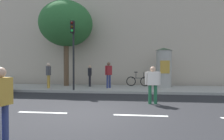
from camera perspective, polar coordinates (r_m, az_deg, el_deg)
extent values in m
plane|color=#232326|center=(6.80, -6.55, -12.86)|extent=(80.00, 80.00, 0.00)
cube|color=#9E9B93|center=(13.60, 0.29, -5.54)|extent=(36.00, 4.00, 0.15)
cube|color=silver|center=(7.37, -19.91, -11.78)|extent=(1.80, 0.16, 0.01)
cube|color=silver|center=(6.63, 8.43, -13.19)|extent=(1.80, 0.16, 0.01)
cube|color=#B7A893|center=(18.86, 2.04, 12.51)|extent=(36.00, 5.00, 10.78)
cylinder|color=black|center=(12.39, -11.34, 2.40)|extent=(0.12, 0.12, 3.57)
cube|color=black|center=(12.46, -11.64, 12.39)|extent=(0.24, 0.24, 0.75)
sphere|color=#390605|center=(12.39, -11.84, 13.56)|extent=(0.16, 0.16, 0.16)
sphere|color=#3C2906|center=(12.34, -11.83, 12.48)|extent=(0.16, 0.16, 0.16)
sphere|color=green|center=(12.29, -11.83, 11.38)|extent=(0.16, 0.16, 0.16)
cylinder|color=#9E9B93|center=(14.36, 15.10, 0.36)|extent=(1.08, 1.08, 2.64)
cone|color=#334C33|center=(14.41, 15.13, 6.02)|extent=(1.19, 1.19, 0.20)
cube|color=#B78C33|center=(13.81, 15.43, 0.88)|extent=(0.65, 0.02, 0.90)
cylinder|color=brown|center=(15.26, -13.42, 1.16)|extent=(0.38, 0.38, 3.05)
ellipsoid|color=#28602D|center=(15.61, -13.47, 13.19)|extent=(4.07, 4.07, 3.46)
cylinder|color=navy|center=(4.85, -29.13, -13.68)|extent=(0.14, 0.14, 0.82)
cube|color=#B78C33|center=(4.65, -30.17, -5.55)|extent=(0.31, 0.47, 0.58)
cylinder|color=#B78C33|center=(4.83, -27.89, -5.29)|extent=(0.09, 0.09, 0.55)
sphere|color=tan|center=(4.62, -30.21, -0.61)|extent=(0.22, 0.22, 0.22)
cylinder|color=#1E5938|center=(8.61, 11.19, -7.13)|extent=(0.14, 0.14, 0.82)
cylinder|color=#1E5938|center=(8.65, 12.79, -7.10)|extent=(0.14, 0.14, 0.82)
cube|color=silver|center=(8.56, 12.01, -2.45)|extent=(0.50, 0.27, 0.58)
cylinder|color=silver|center=(8.52, 10.10, -2.46)|extent=(0.09, 0.09, 0.55)
cylinder|color=silver|center=(8.60, 13.90, -2.44)|extent=(0.09, 0.09, 0.55)
sphere|color=tan|center=(8.54, 12.02, 0.25)|extent=(0.22, 0.22, 0.22)
cube|color=#1E5938|center=(8.74, 11.83, -2.57)|extent=(0.29, 0.18, 0.36)
cylinder|color=#B78C33|center=(14.08, -18.20, -3.26)|extent=(0.14, 0.14, 0.88)
cylinder|color=#B78C33|center=(13.85, -18.42, -3.34)|extent=(0.14, 0.14, 0.88)
cube|color=#4C4C51|center=(13.93, -18.33, -0.21)|extent=(0.33, 0.51, 0.62)
cylinder|color=#4C4C51|center=(14.20, -18.07, -0.19)|extent=(0.09, 0.09, 0.59)
cylinder|color=#4C4C51|center=(13.65, -18.60, -0.24)|extent=(0.09, 0.09, 0.59)
sphere|color=beige|center=(13.92, -18.34, 1.57)|extent=(0.24, 0.24, 0.24)
cylinder|color=navy|center=(13.19, -1.36, -3.45)|extent=(0.14, 0.14, 0.90)
cylinder|color=navy|center=(13.32, -0.67, -3.40)|extent=(0.14, 0.14, 0.90)
cube|color=maroon|center=(13.22, -1.01, -0.09)|extent=(0.46, 0.47, 0.64)
cylinder|color=maroon|center=(13.06, -1.87, -0.10)|extent=(0.09, 0.09, 0.61)
cylinder|color=maroon|center=(13.38, -0.18, -0.07)|extent=(0.09, 0.09, 0.61)
sphere|color=brown|center=(13.22, -1.01, 1.83)|extent=(0.24, 0.24, 0.24)
cylinder|color=black|center=(14.27, -6.65, -3.32)|extent=(0.14, 0.14, 0.80)
cylinder|color=black|center=(14.50, -6.55, -3.25)|extent=(0.14, 0.14, 0.80)
cube|color=black|center=(14.35, -6.61, -0.55)|extent=(0.30, 0.50, 0.57)
cylinder|color=black|center=(14.07, -6.73, -0.58)|extent=(0.09, 0.09, 0.54)
cylinder|color=black|center=(14.63, -6.49, -0.52)|extent=(0.09, 0.09, 0.54)
sphere|color=tan|center=(14.35, -6.61, 1.02)|extent=(0.22, 0.22, 0.22)
torus|color=black|center=(14.67, 5.67, -3.36)|extent=(0.72, 0.06, 0.72)
torus|color=black|center=(14.69, 9.77, -3.37)|extent=(0.72, 0.06, 0.72)
cylinder|color=black|center=(14.66, 7.72, -2.39)|extent=(0.95, 0.04, 0.04)
cylinder|color=black|center=(14.64, 7.11, -1.61)|extent=(0.04, 0.04, 0.45)
cylinder|color=black|center=(14.66, 9.37, -1.61)|extent=(0.04, 0.04, 0.50)
cube|color=black|center=(14.63, 7.11, -0.63)|extent=(0.24, 0.10, 0.06)
cylinder|color=black|center=(13.68, -29.44, -4.61)|extent=(0.64, 0.22, 0.64)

